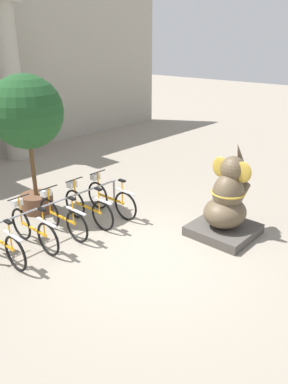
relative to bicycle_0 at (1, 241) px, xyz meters
The scene contains 10 objects.
ground_plane 2.83m from the bicycle_0, 41.83° to the right, with size 60.00×60.00×0.00m, color gray.
column_right 7.23m from the bicycle_0, 56.43° to the left, with size 0.97×0.97×5.16m.
bike_rack 1.42m from the bicycle_0, ahead, with size 3.41×0.05×0.77m.
bicycle_0 is the anchor object (origin of this frame).
bicycle_1 0.70m from the bicycle_0, ahead, with size 0.48×1.67×0.98m.
bicycle_2 1.41m from the bicycle_0, ahead, with size 0.48×1.67×0.98m.
bicycle_3 2.11m from the bicycle_0, ahead, with size 0.48×1.67×0.98m.
bicycle_4 2.81m from the bicycle_0, ahead, with size 0.48×1.67×0.98m.
elephant_statue 4.61m from the bicycle_0, 34.76° to the right, with size 1.29×1.29×2.02m.
potted_tree 2.94m from the bicycle_0, 39.87° to the left, with size 1.67×1.67×3.28m.
Camera 1 is at (-4.88, -4.29, 3.97)m, focal length 35.00 mm.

